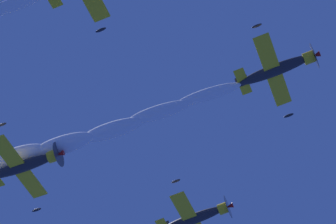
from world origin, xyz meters
The scene contains 4 objects.
airplane_lead centered at (0.40, -0.74, 58.97)m, with size 7.26×7.84×3.10m.
airplane_left_wingman centered at (9.96, -13.91, 58.99)m, with size 7.27×7.88×3.03m.
airplane_slot_tail centered at (22.71, -3.96, 56.87)m, with size 7.23×7.87×2.80m.
smoke_trail_lead centered at (20.16, -3.59, 58.11)m, with size 27.63×5.56×2.81m.
Camera 1 is at (3.44, 26.97, 2.01)m, focal length 82.07 mm.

